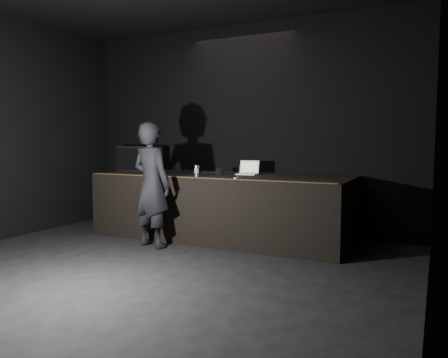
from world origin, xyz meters
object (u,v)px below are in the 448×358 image
Objects in this scene: stage_riser at (223,206)px; laptop at (248,171)px; beer_can at (197,171)px; person at (152,185)px; stage_monitor at (139,159)px.

laptop reaches higher than stage_riser.
laptop is 2.04× the size of beer_can.
stage_riser is 2.23× the size of person.
laptop is (0.34, 0.22, 0.56)m from stage_riser.
beer_can is at bearing -22.22° from stage_monitor.
stage_monitor reaches higher than laptop.
laptop is 1.59m from person.
person is (-0.46, -0.51, -0.19)m from beer_can.
stage_riser is at bearing -153.40° from laptop.
stage_riser is 1.26m from person.
stage_monitor is 0.37× the size of person.
laptop reaches higher than beer_can.
stage_monitor is 1.54m from person.
stage_riser is at bearing -3.49° from stage_monitor.
person reaches higher than stage_riser.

